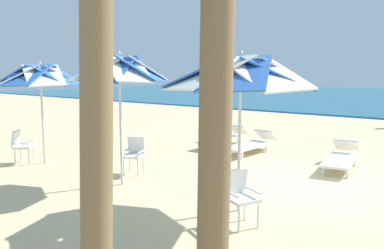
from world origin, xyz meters
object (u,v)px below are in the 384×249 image
plastic_chair_2 (21,145)px  beach_umbrella_0 (240,74)px  sun_lounger_2 (251,144)px  plastic_chair_0 (240,194)px  beach_umbrella_1 (119,71)px  plastic_chair_1 (134,153)px  sun_lounger_3 (224,138)px  beach_umbrella_2 (40,76)px  sun_lounger_1 (341,157)px

plastic_chair_2 → beach_umbrella_0: bearing=3.9°
sun_lounger_2 → plastic_chair_0: bearing=-63.4°
beach_umbrella_1 → plastic_chair_1: size_ratio=3.21×
sun_lounger_3 → beach_umbrella_2: bearing=-117.8°
sun_lounger_3 → plastic_chair_2: bearing=-120.3°
sun_lounger_3 → sun_lounger_1: bearing=-9.6°
beach_umbrella_2 → beach_umbrella_1: bearing=-1.5°
beach_umbrella_0 → sun_lounger_3: (-3.26, 4.68, -2.05)m
plastic_chair_0 → plastic_chair_2: same height
plastic_chair_0 → sun_lounger_1: 4.57m
plastic_chair_2 → beach_umbrella_1: bearing=4.4°
sun_lounger_3 → beach_umbrella_1: bearing=-84.0°
plastic_chair_1 → sun_lounger_3: size_ratio=0.40×
beach_umbrella_2 → sun_lounger_3: 5.73m
sun_lounger_2 → sun_lounger_3: 1.24m
plastic_chair_1 → beach_umbrella_2: (-2.61, -0.70, 1.76)m
beach_umbrella_0 → plastic_chair_2: 6.52m
sun_lounger_3 → plastic_chair_0: bearing=-55.5°
beach_umbrella_2 → sun_lounger_1: beach_umbrella_2 is taller
sun_lounger_2 → plastic_chair_1: bearing=-106.5°
plastic_chair_2 → sun_lounger_1: (6.80, 4.46, -0.22)m
plastic_chair_2 → beach_umbrella_2: bearing=36.2°
plastic_chair_1 → plastic_chair_2: 3.26m
plastic_chair_0 → sun_lounger_2: plastic_chair_0 is taller
plastic_chair_2 → sun_lounger_2: size_ratio=0.40×
beach_umbrella_2 → sun_lounger_2: (3.69, 4.36, -1.98)m
sun_lounger_2 → beach_umbrella_2: bearing=-130.2°
beach_umbrella_1 → sun_lounger_1: (3.30, 4.19, -2.11)m
plastic_chair_2 → sun_lounger_1: size_ratio=0.39×
plastic_chair_1 → sun_lounger_2: 3.82m
beach_umbrella_0 → plastic_chair_2: (-6.24, -0.42, -1.84)m
plastic_chair_2 → sun_lounger_2: (4.17, 4.71, -0.22)m
plastic_chair_2 → sun_lounger_2: bearing=48.5°
sun_lounger_2 → sun_lounger_3: bearing=161.4°
beach_umbrella_1 → plastic_chair_2: size_ratio=3.21×
beach_umbrella_2 → plastic_chair_2: 1.86m
plastic_chair_1 → sun_lounger_3: (-0.10, 4.05, -0.22)m
plastic_chair_0 → beach_umbrella_1: 3.62m
plastic_chair_1 → beach_umbrella_2: size_ratio=0.33×
sun_lounger_2 → plastic_chair_2: bearing=-131.5°
plastic_chair_0 → sun_lounger_3: (-3.58, 5.20, -0.22)m
plastic_chair_0 → sun_lounger_3: size_ratio=0.40×
beach_umbrella_2 → sun_lounger_2: size_ratio=1.20×
plastic_chair_1 → sun_lounger_2: plastic_chair_1 is taller
plastic_chair_2 → sun_lounger_3: plastic_chair_2 is taller
beach_umbrella_0 → plastic_chair_0: beach_umbrella_0 is taller
plastic_chair_0 → sun_lounger_1: (0.23, 4.56, -0.22)m
sun_lounger_1 → sun_lounger_2: (-2.64, 0.25, 0.00)m
plastic_chair_1 → plastic_chair_0: bearing=-18.3°
beach_umbrella_1 → sun_lounger_1: beach_umbrella_1 is taller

